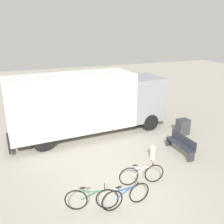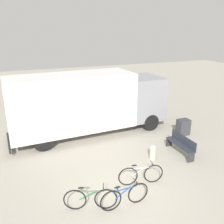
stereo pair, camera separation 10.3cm
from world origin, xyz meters
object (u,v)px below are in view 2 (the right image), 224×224
Objects in this scene: bollard_near_bench at (153,152)px; utility_box at (183,127)px; bicycle_near at (90,199)px; bicycle_middle at (125,196)px; park_bench at (181,144)px; bicycle_far at (141,175)px; delivery_truck at (88,102)px.

utility_box is (3.00, 1.80, 0.06)m from bollard_near_bench.
bicycle_middle is at bearing 4.50° from bicycle_near.
bicycle_middle is (-4.04, -2.43, -0.09)m from park_bench.
bicycle_middle and bicycle_far have the same top height.
utility_box is (4.86, -2.10, -1.43)m from delivery_truck.
delivery_truck is 5.25× the size of bicycle_near.
utility_box is (1.46, 1.80, -0.06)m from park_bench.
bicycle_near and bicycle_middle have the same top height.
park_bench is at bearing -52.05° from delivery_truck.
delivery_truck reaches higher than park_bench.
park_bench is at bearing 41.97° from bicycle_near.
delivery_truck is 6.46m from bicycle_near.
delivery_truck is at bearing 105.34° from bicycle_far.
bicycle_near is at bearing -109.13° from delivery_truck.
bollard_near_bench is at bearing 41.81° from bicycle_middle.
delivery_truck is at bearing 115.51° from bollard_near_bench.
bicycle_middle is 1.45m from bicycle_far.
park_bench reaches higher than bollard_near_bench.
bicycle_near is 0.95× the size of bicycle_middle.
bicycle_near is at bearing 162.73° from bicycle_middle.
park_bench reaches higher than bicycle_near.
park_bench is at bearing 28.66° from bicycle_middle.
utility_box is at bearing 35.23° from bicycle_middle.
delivery_truck is 4.99× the size of bicycle_middle.
park_bench is (3.40, -3.91, -1.38)m from delivery_truck.
bicycle_far is 5.49m from utility_box.
delivery_truck is 5.61m from bicycle_far.
park_bench is 5.56m from bicycle_near.
bollard_near_bench is at bearing 50.07° from bicycle_near.
bicycle_far is (1.10, 0.94, 0.00)m from bicycle_middle.
utility_box is (4.40, 3.29, 0.04)m from bicycle_far.
bicycle_middle is at bearing -129.01° from bicycle_far.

